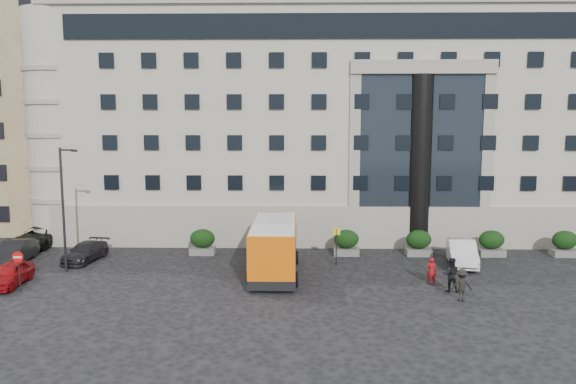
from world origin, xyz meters
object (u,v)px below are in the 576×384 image
red_truck (131,211)px  hedge_b (274,242)px  parked_car_a (9,274)px  parked_car_d (40,236)px  hedge_f (565,243)px  parked_car_c (85,252)px  white_taxi (462,253)px  pedestrian_c (462,285)px  minibus (274,246)px  hedge_c (346,242)px  hedge_e (491,243)px  hedge_d (419,243)px  no_entry_sign (18,263)px  hedge_a (203,242)px  parked_car_b (14,252)px  pedestrian_a (431,271)px  bus_stop_sign (336,240)px  pedestrian_b (451,275)px

red_truck → hedge_b: bearing=-48.3°
parked_car_a → parked_car_d: bearing=103.6°
hedge_f → parked_car_a: bearing=-167.8°
red_truck → parked_car_c: (0.28, -11.71, -0.86)m
white_taxi → parked_car_c: bearing=-171.0°
parked_car_a → parked_car_c: (2.31, 5.78, -0.06)m
pedestrian_c → parked_car_c: bearing=-13.8°
hedge_f → minibus: bearing=-165.9°
hedge_b → hedge_c: size_ratio=1.00×
hedge_e → pedestrian_c: hedge_e is taller
parked_car_a → hedge_d: bearing=14.6°
hedge_d → no_entry_sign: 26.15m
minibus → white_taxi: 12.84m
hedge_d → hedge_e: 5.20m
hedge_a → parked_car_a: hedge_a is taller
hedge_a → parked_car_b: hedge_a is taller
hedge_d → parked_car_d: hedge_d is taller
parked_car_b → white_taxi: white_taxi is taller
parked_car_a → parked_car_c: 6.23m
parked_car_a → parked_car_d: 10.52m
hedge_d → pedestrian_a: (-0.71, -7.02, -0.12)m
no_entry_sign → parked_car_d: bearing=109.8°
hedge_a → minibus: minibus is taller
parked_car_d → white_taxi: bearing=-7.3°
hedge_c → bus_stop_sign: bearing=-107.8°
minibus → parked_car_c: 13.65m
hedge_e → hedge_f: same height
hedge_e → hedge_c: bearing=180.0°
hedge_f → parked_car_d: bearing=176.7°
hedge_a → parked_car_b: size_ratio=0.39×
parked_car_b → pedestrian_c: bearing=-19.0°
hedge_c → parked_car_a: size_ratio=0.45×
red_truck → bus_stop_sign: bearing=-47.6°
minibus → parked_car_b: size_ratio=1.70×
hedge_d → parked_car_a: 26.88m
parked_car_b → pedestrian_b: pedestrian_b is taller
red_truck → white_taxi: red_truck is taller
hedge_c → bus_stop_sign: size_ratio=0.73×
red_truck → pedestrian_b: bearing=-49.6°
hedge_b → hedge_c: 5.20m
minibus → parked_car_a: minibus is taller
hedge_b → red_truck: bearing=144.0°
pedestrian_c → hedge_c: bearing=-56.7°
parked_car_b → parked_car_c: bearing=4.8°
pedestrian_a → pedestrian_c: 3.16m
hedge_c → red_truck: (-18.49, 9.65, 0.56)m
bus_stop_sign → pedestrian_a: (5.39, -4.22, -0.92)m
red_truck → pedestrian_c: 30.97m
red_truck → pedestrian_c: bearing=-51.8°
hedge_e → parked_car_a: size_ratio=0.45×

